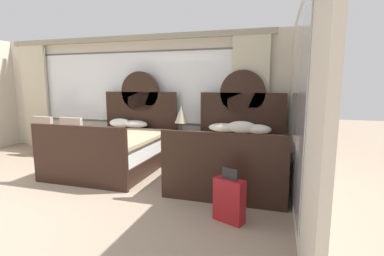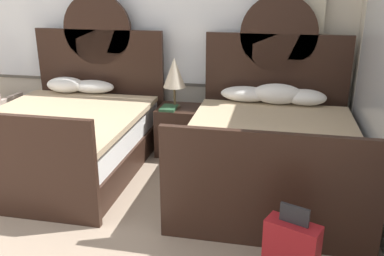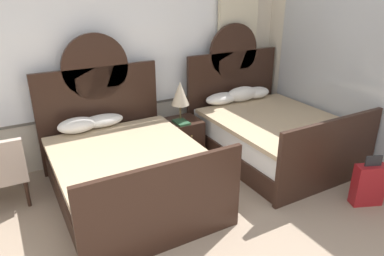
# 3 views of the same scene
# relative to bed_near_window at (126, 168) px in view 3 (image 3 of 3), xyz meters

# --- Properties ---
(wall_back_window) EXTENTS (6.99, 0.22, 2.70)m
(wall_back_window) POSITION_rel_bed_near_window_xyz_m (-0.31, 1.23, 1.03)
(wall_back_window) COLOR beige
(wall_back_window) RESTS_ON ground_plane
(wall_right_mirror) EXTENTS (0.08, 4.29, 2.70)m
(wall_right_mirror) POSITION_rel_bed_near_window_xyz_m (3.22, -0.89, 0.97)
(wall_right_mirror) COLOR beige
(wall_right_mirror) RESTS_ON ground_plane
(bed_near_window) EXTENTS (1.71, 2.19, 1.89)m
(bed_near_window) POSITION_rel_bed_near_window_xyz_m (0.00, 0.00, 0.00)
(bed_near_window) COLOR black
(bed_near_window) RESTS_ON ground_plane
(bed_near_mirror) EXTENTS (1.71, 2.19, 1.89)m
(bed_near_mirror) POSITION_rel_bed_near_window_xyz_m (2.27, 0.01, 0.01)
(bed_near_mirror) COLOR black
(bed_near_mirror) RESTS_ON ground_plane
(nightstand_between_beds) EXTENTS (0.48, 0.51, 0.58)m
(nightstand_between_beds) POSITION_rel_bed_near_window_xyz_m (1.14, 0.64, -0.09)
(nightstand_between_beds) COLOR black
(nightstand_between_beds) RESTS_ON ground_plane
(table_lamp_on_nightstand) EXTENTS (0.27, 0.27, 0.59)m
(table_lamp_on_nightstand) POSITION_rel_bed_near_window_xyz_m (1.10, 0.66, 0.61)
(table_lamp_on_nightstand) COLOR brown
(table_lamp_on_nightstand) RESTS_ON nightstand_between_beds
(book_on_nightstand) EXTENTS (0.18, 0.26, 0.03)m
(book_on_nightstand) POSITION_rel_bed_near_window_xyz_m (1.05, 0.55, 0.21)
(book_on_nightstand) COLOR #285133
(book_on_nightstand) RESTS_ON nightstand_between_beds
(armchair_by_window_left) EXTENTS (0.57, 0.57, 0.89)m
(armchair_by_window_left) POSITION_rel_bed_near_window_xyz_m (-1.34, 0.52, 0.11)
(armchair_by_window_left) COLOR #B29E8E
(armchair_by_window_left) RESTS_ON ground_plane
(suitcase_on_floor) EXTENTS (0.39, 0.28, 0.65)m
(suitcase_on_floor) POSITION_rel_bed_near_window_xyz_m (2.45, -1.58, -0.12)
(suitcase_on_floor) COLOR maroon
(suitcase_on_floor) RESTS_ON ground_plane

